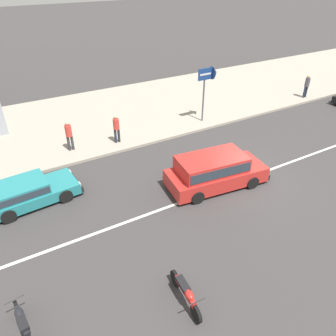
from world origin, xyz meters
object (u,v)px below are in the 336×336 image
object	(u,v)px
minivan_red_3	(214,170)
hatchback_teal_4	(28,192)
pedestrian_far_end	(69,133)
motorcycle_1	(23,322)
arrow_signboard	(212,76)
pedestrian_mid_kerb	(307,84)
pedestrian_by_shop	(116,127)
motorcycle_0	(186,293)

from	to	relation	value
minivan_red_3	hatchback_teal_4	xyz separation A→B (m)	(-7.66, 2.89, -0.26)
minivan_red_3	pedestrian_far_end	world-z (taller)	pedestrian_far_end
motorcycle_1	arrow_signboard	world-z (taller)	arrow_signboard
hatchback_teal_4	pedestrian_mid_kerb	size ratio (longest dim) A/B	2.36
motorcycle_1	arrow_signboard	xyz separation A→B (m)	(12.96, 9.12, 2.60)
arrow_signboard	hatchback_teal_4	bearing A→B (deg)	-165.22
arrow_signboard	pedestrian_by_shop	bearing A→B (deg)	-179.93
pedestrian_far_end	pedestrian_mid_kerb	bearing A→B (deg)	-2.28
minivan_red_3	pedestrian_mid_kerb	bearing A→B (deg)	24.14
motorcycle_0	motorcycle_1	xyz separation A→B (m)	(-4.46, 1.45, -0.00)
minivan_red_3	pedestrian_by_shop	bearing A→B (deg)	111.24
hatchback_teal_4	pedestrian_by_shop	size ratio (longest dim) A/B	2.43
minivan_red_3	hatchback_teal_4	world-z (taller)	minivan_red_3
minivan_red_3	motorcycle_1	distance (m)	9.45
motorcycle_0	pedestrian_by_shop	size ratio (longest dim) A/B	1.17
pedestrian_far_end	pedestrian_by_shop	bearing A→B (deg)	-9.27
hatchback_teal_4	arrow_signboard	distance (m)	12.36
motorcycle_1	motorcycle_0	bearing A→B (deg)	-18.08
pedestrian_by_shop	minivan_red_3	bearing A→B (deg)	-68.76
pedestrian_mid_kerb	minivan_red_3	bearing A→B (deg)	-155.86
motorcycle_0	arrow_signboard	distance (m)	13.81
hatchback_teal_4	motorcycle_0	xyz separation A→B (m)	(3.22, -7.49, -0.17)
pedestrian_mid_kerb	arrow_signboard	bearing A→B (deg)	178.05
minivan_red_3	motorcycle_0	world-z (taller)	minivan_red_3
motorcycle_1	pedestrian_by_shop	bearing A→B (deg)	54.17
hatchback_teal_4	arrow_signboard	size ratio (longest dim) A/B	1.18
pedestrian_far_end	minivan_red_3	bearing A→B (deg)	-52.75
hatchback_teal_4	motorcycle_1	xyz separation A→B (m)	(-1.24, -6.03, -0.17)
motorcycle_0	pedestrian_far_end	xyz separation A→B (m)	(-0.41, 10.98, 0.72)
arrow_signboard	pedestrian_mid_kerb	bearing A→B (deg)	-1.95
motorcycle_1	arrow_signboard	size ratio (longest dim) A/B	0.52
hatchback_teal_4	arrow_signboard	world-z (taller)	arrow_signboard
minivan_red_3	pedestrian_by_shop	distance (m)	6.42
motorcycle_0	minivan_red_3	bearing A→B (deg)	45.94
motorcycle_0	motorcycle_1	bearing A→B (deg)	161.92
arrow_signboard	pedestrian_mid_kerb	distance (m)	8.85
minivan_red_3	motorcycle_1	world-z (taller)	minivan_red_3
hatchback_teal_4	motorcycle_0	bearing A→B (deg)	-66.76
pedestrian_by_shop	pedestrian_mid_kerb	bearing A→B (deg)	-1.09
pedestrian_mid_kerb	hatchback_teal_4	bearing A→B (deg)	-172.18
minivan_red_3	arrow_signboard	size ratio (longest dim) A/B	1.43
hatchback_teal_4	pedestrian_mid_kerb	distance (m)	20.55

